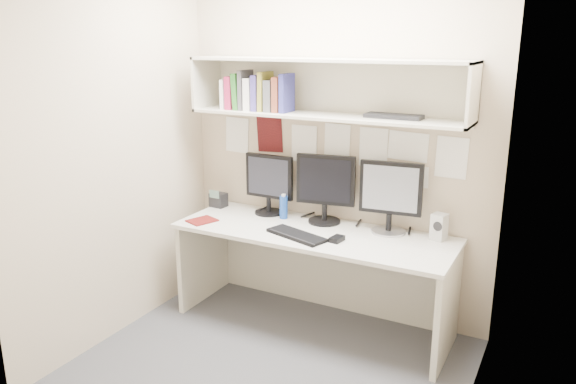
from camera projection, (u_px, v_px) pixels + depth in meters
The scene contains 19 objects.
floor at pixel (270, 367), 3.62m from camera, with size 2.40×2.00×0.01m, color #424247.
wall_back at pixel (335, 144), 4.13m from camera, with size 2.40×0.02×2.60m, color #B9A78D.
wall_front at pixel (153, 218), 2.43m from camera, with size 2.40×0.02×2.60m, color #B9A78D.
wall_left at pixel (115, 153), 3.82m from camera, with size 0.02×2.00×2.60m, color #B9A78D.
wall_right at pixel (481, 197), 2.74m from camera, with size 0.02×2.00×2.60m, color #B9A78D.
desk at pixel (313, 278), 4.08m from camera, with size 2.00×0.70×0.73m.
overhead_hutch at pixel (328, 88), 3.90m from camera, with size 2.00×0.38×0.40m.
pinned_papers at pixel (334, 151), 4.14m from camera, with size 1.92×0.01×0.48m, color white, non-canonical shape.
monitor_left at pixel (269, 182), 4.32m from camera, with size 0.40×0.22×0.46m.
monitor_center at pixel (325, 186), 4.10m from camera, with size 0.44×0.24×0.51m.
monitor_right at pixel (390, 195), 3.88m from camera, with size 0.44×0.24×0.51m.
keyboard at pixel (297, 235), 3.86m from camera, with size 0.45×0.16×0.02m, color black.
mouse at pixel (337, 239), 3.77m from camera, with size 0.07×0.11×0.03m, color black.
speaker at pixel (439, 227), 3.78m from camera, with size 0.11×0.12×0.18m.
blue_bottle at pixel (284, 207), 4.24m from camera, with size 0.06×0.06×0.19m.
maroon_notebook at pixel (202, 221), 4.19m from camera, with size 0.16×0.20×0.01m, color #5F1110.
desk_phone at pixel (218, 200), 4.54m from camera, with size 0.13×0.12×0.15m.
book_stack at pixel (257, 93), 4.08m from camera, with size 0.54×0.18×0.29m.
hutch_tray at pixel (394, 116), 3.71m from camera, with size 0.38×0.14×0.03m, color black.
Camera 1 is at (1.59, -2.77, 2.05)m, focal length 35.00 mm.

